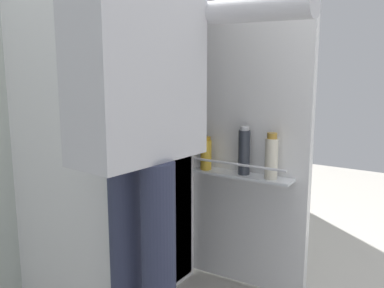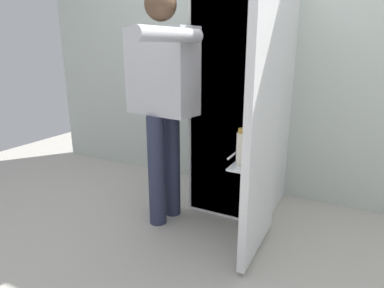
# 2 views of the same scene
# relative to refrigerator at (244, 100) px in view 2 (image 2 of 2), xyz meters

# --- Properties ---
(ground_plane) EXTENTS (6.10, 6.10, 0.00)m
(ground_plane) POSITION_rel_refrigerator_xyz_m (-0.02, -0.50, -0.85)
(ground_plane) COLOR #B7B2A8
(kitchen_wall) EXTENTS (4.40, 0.10, 2.63)m
(kitchen_wall) POSITION_rel_refrigerator_xyz_m (-0.02, 0.39, 0.47)
(kitchen_wall) COLOR beige
(kitchen_wall) RESTS_ON ground_plane
(refrigerator) EXTENTS (0.66, 1.19, 1.70)m
(refrigerator) POSITION_rel_refrigerator_xyz_m (0.00, 0.00, 0.00)
(refrigerator) COLOR white
(refrigerator) RESTS_ON ground_plane
(person) EXTENTS (0.55, 0.81, 1.58)m
(person) POSITION_rel_refrigerator_xyz_m (-0.40, -0.46, 0.10)
(person) COLOR #2D334C
(person) RESTS_ON ground_plane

